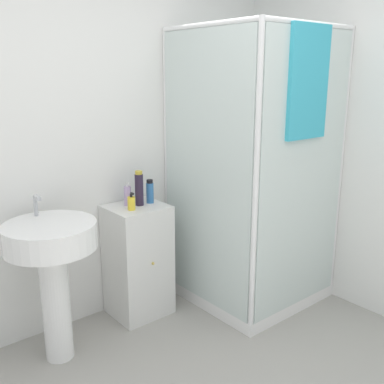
# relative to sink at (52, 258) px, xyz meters

# --- Properties ---
(wall_back) EXTENTS (6.40, 0.06, 2.50)m
(wall_back) POSITION_rel_sink_xyz_m (0.33, 0.36, 0.59)
(wall_back) COLOR white
(wall_back) RESTS_ON ground_plane
(shower_enclosure) EXTENTS (0.95, 0.98, 2.02)m
(shower_enclosure) POSITION_rel_sink_xyz_m (1.46, -0.24, -0.11)
(shower_enclosure) COLOR white
(shower_enclosure) RESTS_ON ground_plane
(vanity_cabinet) EXTENTS (0.40, 0.38, 0.81)m
(vanity_cabinet) POSITION_rel_sink_xyz_m (0.68, 0.14, -0.25)
(vanity_cabinet) COLOR silver
(vanity_cabinet) RESTS_ON ground_plane
(sink) EXTENTS (0.54, 0.54, 1.00)m
(sink) POSITION_rel_sink_xyz_m (0.00, 0.00, 0.00)
(sink) COLOR white
(sink) RESTS_ON ground_plane
(soap_dispenser) EXTENTS (0.05, 0.05, 0.12)m
(soap_dispenser) POSITION_rel_sink_xyz_m (0.61, 0.09, 0.20)
(soap_dispenser) COLOR yellow
(soap_dispenser) RESTS_ON vanity_cabinet
(shampoo_bottle_tall_black) EXTENTS (0.06, 0.06, 0.24)m
(shampoo_bottle_tall_black) POSITION_rel_sink_xyz_m (0.71, 0.15, 0.28)
(shampoo_bottle_tall_black) COLOR #281E33
(shampoo_bottle_tall_black) RESTS_ON vanity_cabinet
(shampoo_bottle_blue) EXTENTS (0.05, 0.05, 0.17)m
(shampoo_bottle_blue) POSITION_rel_sink_xyz_m (0.80, 0.15, 0.24)
(shampoo_bottle_blue) COLOR #2D66A3
(shampoo_bottle_blue) RESTS_ON vanity_cabinet
(lotion_bottle_white) EXTENTS (0.05, 0.05, 0.17)m
(lotion_bottle_white) POSITION_rel_sink_xyz_m (0.64, 0.19, 0.23)
(lotion_bottle_white) COLOR #B299C6
(lotion_bottle_white) RESTS_ON vanity_cabinet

